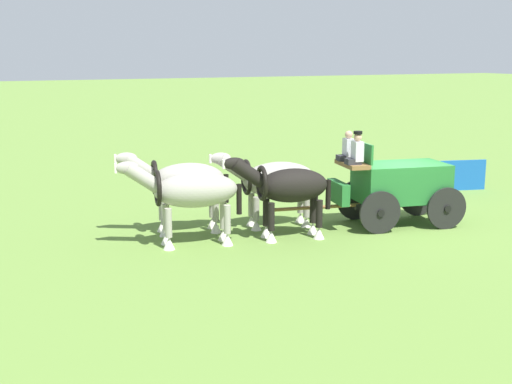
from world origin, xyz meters
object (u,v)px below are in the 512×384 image
(show_wagon, at_px, (396,183))
(draft_horse_rear_off, at_px, (275,181))
(draft_horse_lead_off, at_px, (183,182))
(draft_horse_lead_near, at_px, (190,193))
(draft_horse_rear_near, at_px, (288,188))

(show_wagon, distance_m, draft_horse_rear_off, 3.50)
(draft_horse_rear_off, distance_m, draft_horse_lead_off, 2.61)
(show_wagon, distance_m, draft_horse_lead_near, 6.09)
(draft_horse_rear_off, bearing_deg, show_wagon, 158.09)
(draft_horse_rear_off, xyz_separation_m, draft_horse_lead_off, (2.56, -0.51, 0.08))
(show_wagon, height_order, draft_horse_lead_off, show_wagon)
(show_wagon, relative_size, draft_horse_rear_near, 1.90)
(draft_horse_lead_near, distance_m, draft_horse_lead_off, 1.30)
(draft_horse_rear_off, relative_size, draft_horse_lead_off, 1.03)
(show_wagon, distance_m, draft_horse_lead_off, 6.09)
(draft_horse_rear_near, height_order, draft_horse_lead_off, draft_horse_lead_off)
(draft_horse_rear_near, distance_m, draft_horse_rear_off, 1.30)
(draft_horse_rear_near, bearing_deg, show_wagon, 179.45)
(show_wagon, distance_m, draft_horse_rear_near, 3.52)
(draft_horse_lead_off, bearing_deg, draft_horse_rear_off, 168.80)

